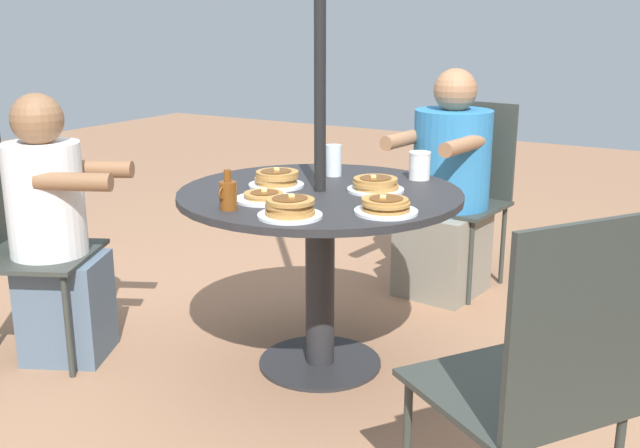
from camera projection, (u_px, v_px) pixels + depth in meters
ground_plane at (320, 364)px, 3.04m from camera, size 12.00×12.00×0.00m
patio_table at (320, 227)px, 2.89m from camera, size 1.09×1.09×0.72m
umbrella_pole at (320, 112)px, 2.77m from camera, size 0.04×0.04×2.05m
patio_chair_north at (465, 185)px, 3.86m from camera, size 0.49×0.49×0.94m
diner_north at (448, 195)px, 3.72m from camera, size 0.59×0.42×1.13m
patio_chair_east at (11, 233)px, 3.00m from camera, size 0.60×0.60×0.94m
diner_east at (55, 239)px, 2.99m from camera, size 0.46×0.52×1.08m
patio_chair_south at (541, 374)px, 1.82m from camera, size 0.62×0.62×0.94m
pancake_plate_a at (375, 185)px, 2.84m from camera, size 0.22×0.22×0.06m
pancake_plate_b at (277, 179)px, 2.91m from camera, size 0.22×0.22×0.07m
pancake_plate_c at (290, 209)px, 2.46m from camera, size 0.22×0.22×0.08m
pancake_plate_d at (264, 197)px, 2.69m from camera, size 0.22×0.22×0.04m
pancake_plate_e at (386, 206)px, 2.52m from camera, size 0.22×0.22×0.06m
syrup_bottle at (228, 194)px, 2.56m from camera, size 0.08×0.06×0.14m
coffee_cup at (420, 166)px, 3.03m from camera, size 0.09×0.09×0.11m
drinking_glass_a at (334, 160)px, 3.10m from camera, size 0.07×0.07×0.13m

